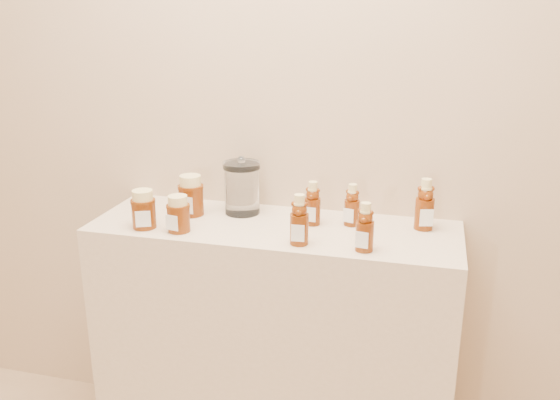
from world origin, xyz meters
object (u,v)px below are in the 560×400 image
(bear_bottle_front_left, at_px, (299,216))
(glass_canister, at_px, (242,186))
(display_table, at_px, (274,346))
(honey_jar_left, at_px, (144,209))
(bear_bottle_back_left, at_px, (313,200))

(bear_bottle_front_left, height_order, glass_canister, glass_canister)
(display_table, relative_size, honey_jar_left, 9.56)
(honey_jar_left, bearing_deg, display_table, -6.00)
(bear_bottle_back_left, relative_size, glass_canister, 0.84)
(display_table, height_order, glass_canister, glass_canister)
(glass_canister, bearing_deg, display_table, -34.73)
(display_table, height_order, bear_bottle_front_left, bear_bottle_front_left)
(bear_bottle_back_left, relative_size, honey_jar_left, 1.31)
(glass_canister, bearing_deg, honey_jar_left, -140.50)
(bear_bottle_back_left, xyz_separation_m, bear_bottle_front_left, (-0.00, -0.18, 0.01))
(bear_bottle_back_left, relative_size, bear_bottle_front_left, 0.93)
(bear_bottle_back_left, bearing_deg, bear_bottle_front_left, -86.91)
(honey_jar_left, height_order, glass_canister, glass_canister)
(honey_jar_left, bearing_deg, glass_canister, 16.82)
(honey_jar_left, xyz_separation_m, glass_canister, (0.26, 0.22, 0.04))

